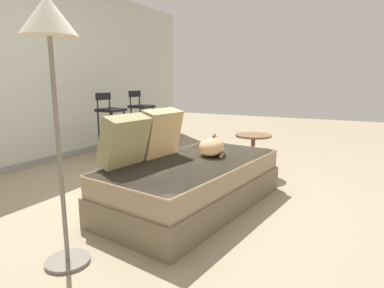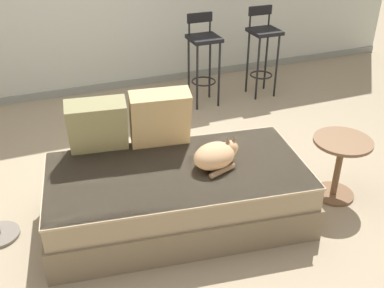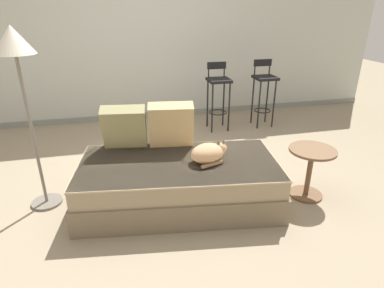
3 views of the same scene
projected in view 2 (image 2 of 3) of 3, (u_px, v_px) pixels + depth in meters
The scene contains 9 objects.
ground_plane at pixel (162, 189), 3.66m from camera, with size 16.00×16.00×0.00m, color gray.
wall_baseboard_trim at pixel (106, 87), 5.41m from camera, with size 8.00×0.02×0.09m, color gray.
couch at pixel (178, 194), 3.23m from camera, with size 1.94×1.17×0.43m.
throw_pillow_corner at pixel (98, 125), 3.22m from camera, with size 0.45×0.33×0.45m.
throw_pillow_middle at pixel (161, 118), 3.30m from camera, with size 0.47×0.31×0.46m.
cat at pixel (216, 155), 3.12m from camera, with size 0.38×0.33×0.20m.
bar_stool_near_window at pixel (203, 51), 4.82m from camera, with size 0.32×0.32×0.99m.
bar_stool_by_doorway at pixel (263, 43), 5.04m from camera, with size 0.32×0.32×1.00m.
side_table at pixel (339, 160), 3.43m from camera, with size 0.44×0.44×0.50m.
Camera 2 is at (-0.85, -2.88, 2.15)m, focal length 42.00 mm.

